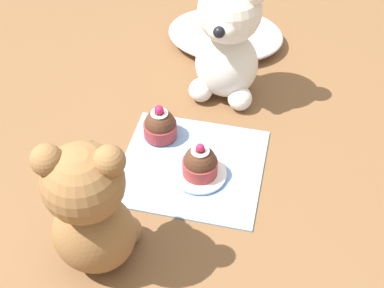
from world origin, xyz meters
The scene contains 8 objects.
ground_plane centered at (0.00, 0.00, 0.00)m, with size 4.00×4.00×0.00m, color brown.
knitted_placemat centered at (0.00, 0.00, 0.00)m, with size 0.24×0.22×0.01m, color #7A9ED1.
tulle_cloth centered at (-0.01, 0.37, 0.02)m, with size 0.25×0.19×0.04m, color silver.
teddy_bear_cream centered at (0.02, 0.20, 0.12)m, with size 0.13×0.13×0.25m.
teddy_bear_tan centered at (-0.09, -0.20, 0.11)m, with size 0.13×0.13×0.23m.
cupcake_near_cream_bear centered at (-0.07, 0.06, 0.03)m, with size 0.06×0.06×0.07m.
saucer_plate centered at (0.02, -0.02, 0.01)m, with size 0.09×0.09×0.01m, color white.
cupcake_near_tan_bear centered at (0.02, -0.02, 0.03)m, with size 0.06×0.06×0.07m.
Camera 1 is at (0.13, -0.59, 0.68)m, focal length 50.00 mm.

